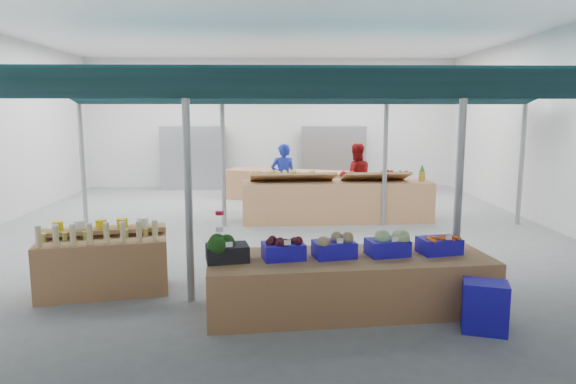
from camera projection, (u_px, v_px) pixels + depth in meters
name	position (u px, v px, depth m)	size (l,w,h in m)	color
floor	(270.00, 231.00, 10.77)	(13.00, 13.00, 0.00)	slate
hall	(270.00, 104.00, 11.78)	(13.00, 13.00, 13.00)	silver
pole_grid	(312.00, 151.00, 8.78)	(10.00, 4.60, 3.00)	gray
awnings	(312.00, 93.00, 8.63)	(9.50, 7.08, 0.30)	#0A2B2C
back_shelving_left	(194.00, 158.00, 16.48)	(2.00, 0.50, 2.00)	#B23F33
back_shelving_right	(333.00, 158.00, 16.59)	(2.00, 0.50, 2.00)	#B23F33
bottle_shelf	(104.00, 262.00, 7.07)	(1.82, 1.35, 1.03)	#986842
veg_counter	(349.00, 283.00, 6.45)	(3.51, 1.17, 0.68)	#986842
fruit_counter	(337.00, 201.00, 11.71)	(4.26, 1.01, 0.91)	#986842
far_counter	(308.00, 186.00, 14.29)	(4.68, 0.94, 0.84)	#986842
crate_stack	(485.00, 307.00, 5.78)	(0.49, 0.34, 0.58)	#1A10B4
vendor_left	(283.00, 178.00, 12.71)	(0.62, 0.41, 1.70)	#1D2EBE
vendor_right	(356.00, 178.00, 12.75)	(0.83, 0.65, 1.70)	maroon
crate_broccoli	(227.00, 248.00, 6.18)	(0.56, 0.45, 0.35)	black
crate_beets	(283.00, 248.00, 6.27)	(0.56, 0.45, 0.29)	#1A10B4
crate_celeriac	(334.00, 246.00, 6.35)	(0.56, 0.45, 0.31)	#1A10B4
crate_cabbage	(387.00, 243.00, 6.43)	(0.56, 0.45, 0.35)	#1A10B4
crate_carrots	(439.00, 245.00, 6.53)	(0.56, 0.45, 0.29)	#1A10B4
sparrow	(214.00, 244.00, 6.03)	(0.12, 0.09, 0.11)	brown
pole_ribbon	(219.00, 215.00, 7.00)	(0.12, 0.12, 0.28)	red
apple_heap_yellow	(293.00, 175.00, 11.45)	(1.95, 0.84, 0.27)	#997247
apple_heap_red	(376.00, 174.00, 11.57)	(1.55, 0.81, 0.27)	#997247
pineapple	(422.00, 173.00, 11.63)	(0.14, 0.14, 0.39)	#8C6019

